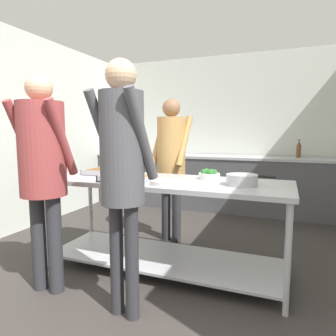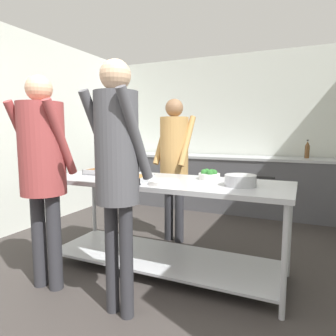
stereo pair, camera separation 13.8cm
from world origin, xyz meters
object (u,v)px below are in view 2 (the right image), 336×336
object	(u,v)px
plate_stack	(164,182)
sauce_pan	(241,180)
serving_tray_roast	(126,178)
serving_tray_vegetables	(106,171)
cook_behind_counter	(174,154)
guest_serving_right	(43,160)
water_bottle	(307,150)
broccoli_bowl	(209,175)
guest_serving_left	(117,159)

from	to	relation	value
plate_stack	sauce_pan	distance (m)	0.64
serving_tray_roast	sauce_pan	xyz separation A→B (m)	(1.01, 0.17, 0.03)
serving_tray_vegetables	sauce_pan	distance (m)	1.46
cook_behind_counter	sauce_pan	bearing A→B (deg)	-40.19
guest_serving_right	serving_tray_vegetables	bearing A→B (deg)	87.70
plate_stack	water_bottle	bearing A→B (deg)	68.00
guest_serving_right	cook_behind_counter	size ratio (longest dim) A/B	1.04
plate_stack	broccoli_bowl	world-z (taller)	broccoli_bowl
plate_stack	guest_serving_right	xyz separation A→B (m)	(-0.88, -0.48, 0.20)
broccoli_bowl	water_bottle	bearing A→B (deg)	70.08
serving_tray_vegetables	cook_behind_counter	world-z (taller)	cook_behind_counter
sauce_pan	guest_serving_right	world-z (taller)	guest_serving_right
serving_tray_vegetables	broccoli_bowl	distance (m)	1.12
guest_serving_left	guest_serving_right	world-z (taller)	guest_serving_left
serving_tray_vegetables	broccoli_bowl	bearing A→B (deg)	4.88
guest_serving_right	cook_behind_counter	bearing A→B (deg)	69.44
sauce_pan	guest_serving_right	size ratio (longest dim) A/B	0.23
sauce_pan	guest_serving_left	size ratio (longest dim) A/B	0.22
broccoli_bowl	water_bottle	xyz separation A→B (m)	(0.85, 2.35, 0.13)
water_bottle	guest_serving_right	bearing A→B (deg)	-121.54
broccoli_bowl	sauce_pan	xyz separation A→B (m)	(0.34, -0.24, 0.01)
guest_serving_left	cook_behind_counter	xyz separation A→B (m)	(-0.23, 1.53, -0.08)
serving_tray_roast	broccoli_bowl	xyz separation A→B (m)	(0.67, 0.40, 0.01)
broccoli_bowl	water_bottle	distance (m)	2.50
guest_serving_left	sauce_pan	bearing A→B (deg)	46.27
water_bottle	broccoli_bowl	bearing A→B (deg)	-109.92
plate_stack	guest_serving_right	bearing A→B (deg)	-151.40
sauce_pan	broccoli_bowl	bearing A→B (deg)	145.11
sauce_pan	guest_serving_right	distance (m)	1.64
guest_serving_left	water_bottle	world-z (taller)	guest_serving_left
broccoli_bowl	sauce_pan	size ratio (longest dim) A/B	0.51
guest_serving_left	cook_behind_counter	distance (m)	1.55
serving_tray_vegetables	serving_tray_roast	distance (m)	0.54
guest_serving_left	water_bottle	bearing A→B (deg)	69.81
serving_tray_vegetables	guest_serving_right	size ratio (longest dim) A/B	0.20
broccoli_bowl	cook_behind_counter	bearing A→B (deg)	137.14
serving_tray_vegetables	broccoli_bowl	world-z (taller)	broccoli_bowl
plate_stack	guest_serving_left	distance (m)	0.61
plate_stack	water_bottle	xyz separation A→B (m)	(1.12, 2.78, 0.15)
guest_serving_left	guest_serving_right	distance (m)	0.78
guest_serving_right	broccoli_bowl	bearing A→B (deg)	38.30
serving_tray_vegetables	plate_stack	distance (m)	0.91
guest_serving_left	cook_behind_counter	bearing A→B (deg)	98.42
broccoli_bowl	water_bottle	size ratio (longest dim) A/B	0.72
serving_tray_roast	plate_stack	distance (m)	0.40
water_bottle	serving_tray_vegetables	bearing A→B (deg)	-128.79
serving_tray_roast	broccoli_bowl	size ratio (longest dim) A/B	2.26
serving_tray_roast	guest_serving_left	bearing A→B (deg)	-62.61
cook_behind_counter	serving_tray_vegetables	bearing A→B (deg)	-128.38
guest_serving_right	cook_behind_counter	world-z (taller)	guest_serving_right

